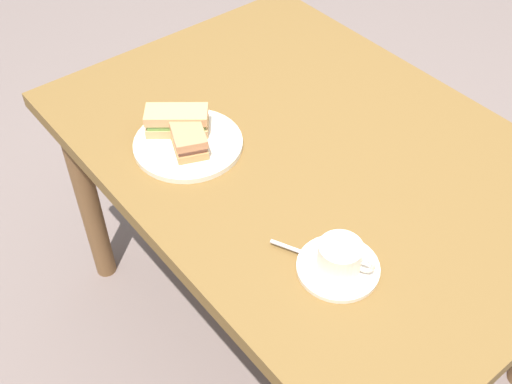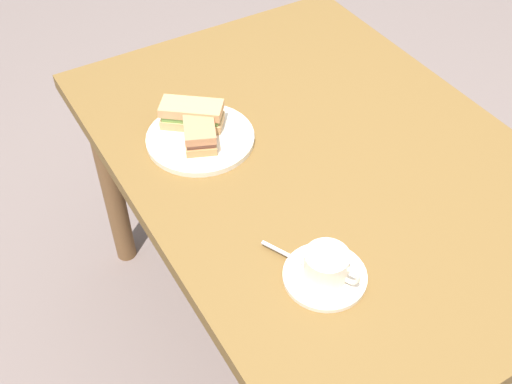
{
  "view_description": "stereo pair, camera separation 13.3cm",
  "coord_description": "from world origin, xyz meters",
  "px_view_note": "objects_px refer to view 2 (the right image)",
  "views": [
    {
      "loc": [
        0.79,
        -0.8,
        1.7
      ],
      "look_at": [
        0.06,
        -0.21,
        0.75
      ],
      "focal_mm": 44.18,
      "sensor_mm": 36.0,
      "label": 1
    },
    {
      "loc": [
        0.86,
        -0.69,
        1.7
      ],
      "look_at": [
        0.06,
        -0.21,
        0.75
      ],
      "focal_mm": 44.18,
      "sensor_mm": 36.0,
      "label": 2
    }
  ],
  "objects_px": {
    "dining_table": "(320,182)",
    "sandwich_plate": "(200,138)",
    "spoon": "(290,256)",
    "sandwich_back": "(192,114)",
    "coffee_cup": "(327,265)",
    "coffee_saucer": "(325,276)",
    "sandwich_front": "(199,129)"
  },
  "relations": [
    {
      "from": "sandwich_plate",
      "to": "sandwich_front",
      "type": "distance_m",
      "value": 0.03
    },
    {
      "from": "coffee_saucer",
      "to": "spoon",
      "type": "bearing_deg",
      "value": -154.32
    },
    {
      "from": "dining_table",
      "to": "sandwich_plate",
      "type": "relative_size",
      "value": 4.9
    },
    {
      "from": "sandwich_back",
      "to": "coffee_cup",
      "type": "distance_m",
      "value": 0.53
    },
    {
      "from": "sandwich_back",
      "to": "spoon",
      "type": "height_order",
      "value": "sandwich_back"
    },
    {
      "from": "sandwich_back",
      "to": "coffee_cup",
      "type": "relative_size",
      "value": 1.46
    },
    {
      "from": "sandwich_plate",
      "to": "coffee_cup",
      "type": "height_order",
      "value": "coffee_cup"
    },
    {
      "from": "sandwich_plate",
      "to": "spoon",
      "type": "relative_size",
      "value": 2.74
    },
    {
      "from": "dining_table",
      "to": "sandwich_back",
      "type": "height_order",
      "value": "sandwich_back"
    },
    {
      "from": "sandwich_plate",
      "to": "dining_table",
      "type": "bearing_deg",
      "value": 50.44
    },
    {
      "from": "sandwich_front",
      "to": "coffee_cup",
      "type": "bearing_deg",
      "value": 3.03
    },
    {
      "from": "coffee_saucer",
      "to": "spoon",
      "type": "relative_size",
      "value": 1.73
    },
    {
      "from": "dining_table",
      "to": "sandwich_back",
      "type": "xyz_separation_m",
      "value": [
        -0.23,
        -0.22,
        0.14
      ]
    },
    {
      "from": "sandwich_back",
      "to": "coffee_saucer",
      "type": "relative_size",
      "value": 0.96
    },
    {
      "from": "sandwich_front",
      "to": "coffee_cup",
      "type": "relative_size",
      "value": 1.44
    },
    {
      "from": "coffee_cup",
      "to": "coffee_saucer",
      "type": "bearing_deg",
      "value": -152.05
    },
    {
      "from": "dining_table",
      "to": "spoon",
      "type": "distance_m",
      "value": 0.35
    },
    {
      "from": "sandwich_front",
      "to": "spoon",
      "type": "height_order",
      "value": "sandwich_front"
    },
    {
      "from": "spoon",
      "to": "dining_table",
      "type": "bearing_deg",
      "value": 133.69
    },
    {
      "from": "sandwich_back",
      "to": "spoon",
      "type": "distance_m",
      "value": 0.46
    },
    {
      "from": "sandwich_front",
      "to": "coffee_cup",
      "type": "xyz_separation_m",
      "value": [
        0.48,
        0.03,
        0.0
      ]
    },
    {
      "from": "sandwich_plate",
      "to": "coffee_saucer",
      "type": "distance_m",
      "value": 0.48
    },
    {
      "from": "dining_table",
      "to": "sandwich_plate",
      "type": "distance_m",
      "value": 0.31
    },
    {
      "from": "sandwich_front",
      "to": "sandwich_back",
      "type": "height_order",
      "value": "sandwich_back"
    },
    {
      "from": "sandwich_front",
      "to": "spoon",
      "type": "bearing_deg",
      "value": -1.3
    },
    {
      "from": "dining_table",
      "to": "spoon",
      "type": "height_order",
      "value": "spoon"
    },
    {
      "from": "dining_table",
      "to": "sandwich_back",
      "type": "distance_m",
      "value": 0.35
    },
    {
      "from": "dining_table",
      "to": "sandwich_plate",
      "type": "height_order",
      "value": "sandwich_plate"
    },
    {
      "from": "sandwich_back",
      "to": "coffee_saucer",
      "type": "height_order",
      "value": "sandwich_back"
    },
    {
      "from": "sandwich_back",
      "to": "coffee_saucer",
      "type": "bearing_deg",
      "value": 1.7
    },
    {
      "from": "dining_table",
      "to": "sandwich_front",
      "type": "xyz_separation_m",
      "value": [
        -0.18,
        -0.23,
        0.13
      ]
    },
    {
      "from": "sandwich_plate",
      "to": "coffee_cup",
      "type": "distance_m",
      "value": 0.49
    }
  ]
}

